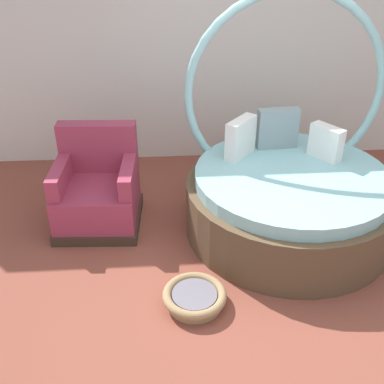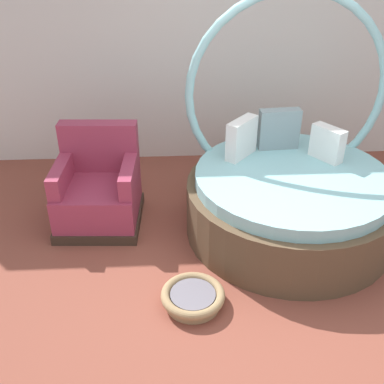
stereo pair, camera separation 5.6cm
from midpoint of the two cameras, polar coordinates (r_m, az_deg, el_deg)
name	(u,v)px [view 1 (the left image)]	position (r m, az deg, el deg)	size (l,w,h in m)	color
ground_plane	(259,290)	(3.99, 7.74, -11.81)	(8.00, 8.00, 0.02)	brown
back_wall	(226,28)	(5.55, 3.86, 19.36)	(8.00, 0.12, 3.11)	silver
round_daybed	(288,189)	(4.52, 11.32, 0.33)	(1.95, 1.95, 2.16)	brown
red_armchair	(98,192)	(4.66, -11.75, 0.05)	(0.84, 0.84, 0.94)	#38281E
pet_basket	(195,297)	(3.78, -0.13, -12.71)	(0.51, 0.51, 0.13)	#9E7F56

